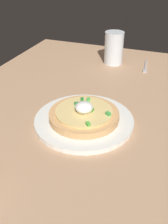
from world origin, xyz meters
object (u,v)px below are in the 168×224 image
at_px(pizza, 84,114).
at_px(fork, 145,67).
at_px(plate, 84,120).
at_px(cup_near, 114,50).

relative_size(pizza, fork, 1.55).
relative_size(plate, fork, 2.21).
distance_m(plate, fork, 0.45).
height_order(plate, fork, plate).
bearing_deg(plate, pizza, -149.09).
bearing_deg(fork, plate, -18.31).
relative_size(cup_near, fork, 1.05).
bearing_deg(cup_near, pizza, -175.06).
distance_m(plate, cup_near, 0.44).
distance_m(plate, pizza, 0.02).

